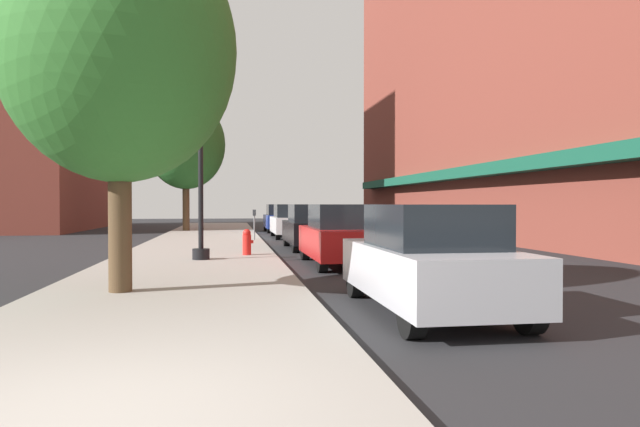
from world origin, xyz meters
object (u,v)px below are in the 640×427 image
object	(u,v)px
car_silver	(429,260)
car_red	(341,236)
tree_near	(119,49)
tree_mid	(186,145)
car_blue	(280,218)
car_black	(312,227)
fire_hydrant	(247,242)
lamppost	(201,149)
parking_meter_near	(254,221)
car_white	(291,221)

from	to	relation	value
car_silver	car_red	distance (m)	6.93
tree_near	tree_mid	bearing A→B (deg)	91.49
car_blue	car_silver	bearing A→B (deg)	-90.28
tree_mid	car_black	bearing A→B (deg)	-67.41
fire_hydrant	tree_near	bearing A→B (deg)	-109.04
lamppost	parking_meter_near	xyz separation A→B (m)	(1.85, 8.64, -2.25)
parking_meter_near	tree_near	bearing A→B (deg)	-101.60
parking_meter_near	car_silver	bearing A→B (deg)	-83.30
car_red	tree_near	bearing A→B (deg)	-136.80
lamppost	car_red	xyz separation A→B (m)	(3.80, -1.03, -2.39)
car_red	car_blue	world-z (taller)	same
fire_hydrant	parking_meter_near	bearing A→B (deg)	85.87
car_black	parking_meter_near	bearing A→B (deg)	116.97
car_silver	car_black	distance (m)	12.62
tree_mid	car_silver	world-z (taller)	tree_mid
tree_mid	fire_hydrant	bearing A→B (deg)	-79.68
car_red	car_blue	bearing A→B (deg)	89.11
lamppost	tree_near	size ratio (longest dim) A/B	0.89
car_white	car_blue	xyz separation A→B (m)	(0.00, 6.09, 0.00)
tree_mid	car_white	size ratio (longest dim) A/B	1.78
fire_hydrant	car_silver	distance (m)	9.53
car_silver	car_black	world-z (taller)	same
car_white	car_blue	distance (m)	6.09
parking_meter_near	car_white	world-z (taller)	car_white
tree_near	car_blue	xyz separation A→B (m)	(4.91, 23.83, -3.57)
lamppost	car_white	size ratio (longest dim) A/B	1.37
lamppost	tree_mid	distance (m)	18.15
car_red	car_white	size ratio (longest dim) A/B	1.00
lamppost	tree_near	bearing A→B (deg)	-100.89
fire_hydrant	car_white	xyz separation A→B (m)	(2.49, 10.70, 0.29)
parking_meter_near	car_white	distance (m)	3.84
tree_mid	car_red	size ratio (longest dim) A/B	1.78
parking_meter_near	car_black	bearing A→B (deg)	-63.88
lamppost	car_black	bearing A→B (deg)	50.86
parking_meter_near	car_white	size ratio (longest dim) A/B	0.30
lamppost	car_red	size ratio (longest dim) A/B	1.37
fire_hydrant	car_red	distance (m)	3.38
tree_near	car_red	distance (m)	7.72
car_white	car_black	bearing A→B (deg)	-91.92
car_white	tree_mid	bearing A→B (deg)	130.70
car_blue	car_white	bearing A→B (deg)	-90.28
tree_near	car_white	bearing A→B (deg)	74.52
car_silver	parking_meter_near	bearing A→B (deg)	95.12
car_red	car_blue	xyz separation A→B (m)	(0.00, 19.07, 0.00)
lamppost	tree_near	xyz separation A→B (m)	(-1.11, -5.79, 1.18)
tree_near	car_silver	xyz separation A→B (m)	(4.91, -2.17, -3.57)
fire_hydrant	car_red	bearing A→B (deg)	-42.41
lamppost	parking_meter_near	world-z (taller)	lamppost
car_white	car_silver	bearing A→B (deg)	-91.92
lamppost	car_black	xyz separation A→B (m)	(3.80, 4.67, -2.39)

